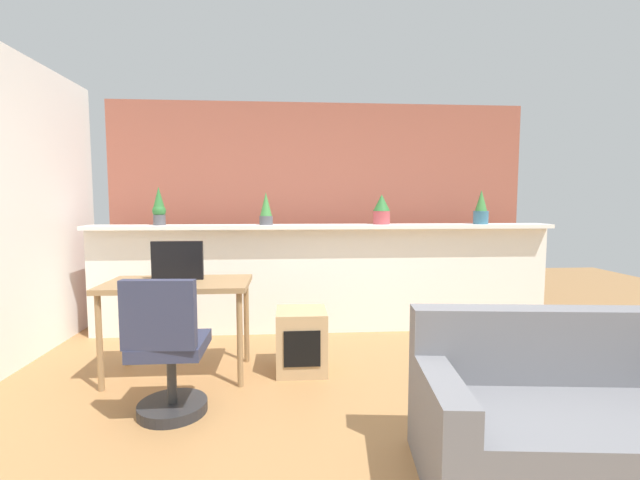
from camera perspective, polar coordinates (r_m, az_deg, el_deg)
ground_plane at (r=2.82m, az=4.21°, el=-23.94°), size 12.00×12.00×0.00m
divider_wall at (r=4.53m, az=0.53°, el=-5.35°), size 4.77×0.16×1.09m
plant_shelf at (r=4.42m, az=0.58°, el=1.81°), size 4.77×0.33×0.04m
brick_wall_behind at (r=5.05m, az=-0.03°, el=3.76°), size 4.77×0.10×2.50m
potted_plant_0 at (r=4.59m, az=-20.64°, el=4.09°), size 0.13×0.13×0.39m
potted_plant_1 at (r=4.40m, az=-7.20°, el=4.08°), size 0.14×0.14×0.33m
potted_plant_2 at (r=4.52m, az=8.20°, el=4.07°), size 0.18×0.18×0.31m
potted_plant_3 at (r=4.83m, az=20.65°, el=3.88°), size 0.15×0.15×0.36m
desk at (r=3.54m, az=-18.38°, el=-6.61°), size 1.10×0.60×0.75m
tv_monitor at (r=3.58m, az=-18.45°, el=-2.61°), size 0.40×0.04×0.31m
office_chair at (r=2.95m, az=-19.59°, el=-14.55°), size 0.46×0.46×0.91m
side_cube_shelf at (r=3.55m, az=-2.50°, el=-13.24°), size 0.40×0.41×0.50m
couch at (r=2.60m, az=31.42°, el=-20.29°), size 1.63×0.92×0.80m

